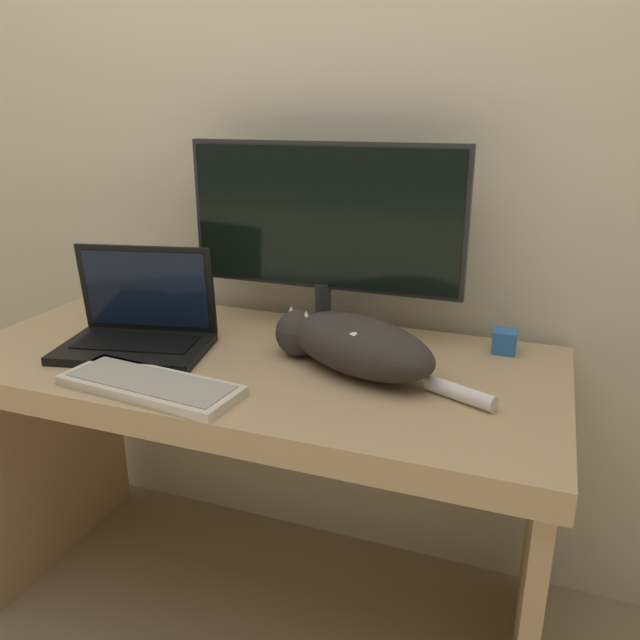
{
  "coord_description": "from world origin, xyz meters",
  "views": [
    {
      "loc": [
        0.61,
        -0.88,
        1.27
      ],
      "look_at": [
        0.18,
        0.29,
        0.84
      ],
      "focal_mm": 35.0,
      "sensor_mm": 36.0,
      "label": 1
    }
  ],
  "objects_px": {
    "monitor": "(323,232)",
    "external_keyboard": "(150,385)",
    "laptop": "(138,329)",
    "cat": "(353,343)"
  },
  "relations": [
    {
      "from": "laptop",
      "to": "cat",
      "type": "xyz_separation_m",
      "value": [
        0.52,
        0.05,
        0.02
      ]
    },
    {
      "from": "monitor",
      "to": "external_keyboard",
      "type": "distance_m",
      "value": 0.55
    },
    {
      "from": "monitor",
      "to": "external_keyboard",
      "type": "xyz_separation_m",
      "value": [
        -0.22,
        -0.43,
        -0.25
      ]
    },
    {
      "from": "monitor",
      "to": "cat",
      "type": "height_order",
      "value": "monitor"
    },
    {
      "from": "external_keyboard",
      "to": "monitor",
      "type": "bearing_deg",
      "value": 69.33
    },
    {
      "from": "monitor",
      "to": "cat",
      "type": "xyz_separation_m",
      "value": [
        0.14,
        -0.19,
        -0.2
      ]
    },
    {
      "from": "laptop",
      "to": "external_keyboard",
      "type": "bearing_deg",
      "value": -61.5
    },
    {
      "from": "monitor",
      "to": "external_keyboard",
      "type": "relative_size",
      "value": 1.73
    },
    {
      "from": "monitor",
      "to": "external_keyboard",
      "type": "height_order",
      "value": "monitor"
    },
    {
      "from": "laptop",
      "to": "external_keyboard",
      "type": "height_order",
      "value": "laptop"
    }
  ]
}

